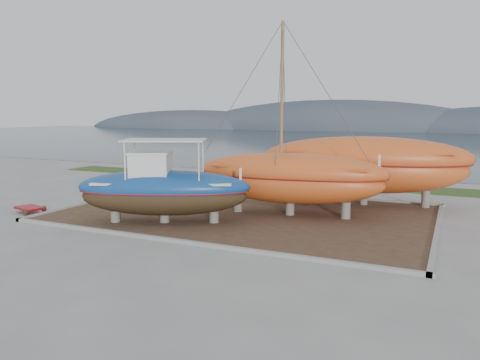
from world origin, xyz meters
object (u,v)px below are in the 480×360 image
at_px(orange_sailboat, 291,120).
at_px(white_dinghy, 154,185).
at_px(orange_bare_hull, 364,172).
at_px(red_trailer, 30,210).
at_px(blue_caique, 164,181).

bearing_deg(orange_sailboat, white_dinghy, 161.66).
relative_size(orange_sailboat, orange_bare_hull, 0.85).
distance_m(orange_bare_hull, red_trailer, 17.95).
bearing_deg(orange_bare_hull, white_dinghy, 179.57).
bearing_deg(white_dinghy, red_trailer, -108.29).
height_order(blue_caique, orange_sailboat, orange_sailboat).
height_order(orange_sailboat, red_trailer, orange_sailboat).
bearing_deg(blue_caique, orange_sailboat, 16.25).
xyz_separation_m(orange_sailboat, orange_bare_hull, (2.87, 4.23, -2.86)).
bearing_deg(orange_sailboat, red_trailer, -165.42).
relative_size(white_dinghy, orange_sailboat, 0.44).
bearing_deg(orange_sailboat, orange_bare_hull, 48.73).
relative_size(blue_caique, white_dinghy, 1.92).
bearing_deg(orange_bare_hull, orange_sailboat, -135.28).
bearing_deg(blue_caique, red_trailer, 163.99).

